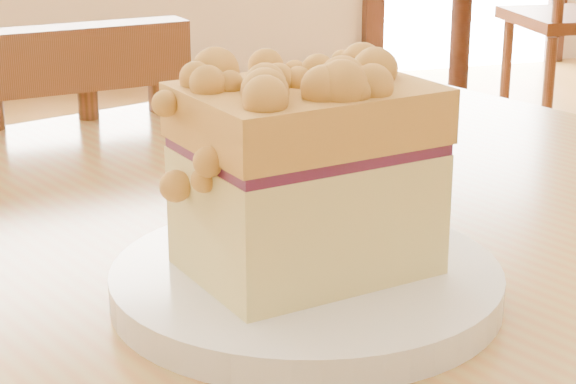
{
  "coord_description": "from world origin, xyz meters",
  "views": [
    {
      "loc": [
        -0.03,
        -0.39,
        0.96
      ],
      "look_at": [
        0.12,
        0.09,
        0.8
      ],
      "focal_mm": 62.0,
      "sensor_mm": 36.0,
      "label": 1
    }
  ],
  "objects": [
    {
      "name": "cake_slice",
      "position": [
        0.12,
        0.06,
        0.82
      ],
      "size": [
        0.13,
        0.11,
        0.11
      ],
      "rotation": [
        0.0,
        0.0,
        0.22
      ],
      "color": "#EEDB86",
      "rests_on": "plate"
    },
    {
      "name": "plate",
      "position": [
        0.12,
        0.06,
        0.76
      ],
      "size": [
        0.2,
        0.2,
        0.02
      ],
      "color": "white",
      "rests_on": "cafe_table_main"
    }
  ]
}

